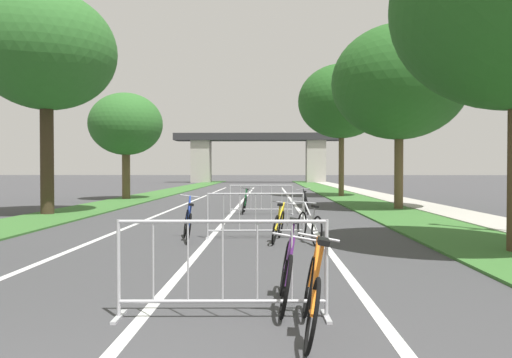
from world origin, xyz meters
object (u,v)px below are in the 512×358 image
crowd_barrier_second (255,216)px  bicycle_orange_3 (312,295)px  tree_right_pine_near (342,102)px  bicycle_purple_1 (286,273)px  crowd_barrier_third (261,200)px  bicycle_green_6 (245,203)px  bicycle_blue_5 (188,224)px  bicycle_yellow_0 (279,225)px  tree_left_pine_far (46,52)px  tree_right_oak_mid (399,83)px  bicycle_black_4 (306,204)px  bicycle_silver_2 (309,226)px  crowd_barrier_nearest (223,270)px  tree_left_oak_near (126,124)px

crowd_barrier_second → bicycle_orange_3: size_ratio=1.36×
tree_right_pine_near → bicycle_purple_1: (-4.08, -22.62, -5.23)m
crowd_barrier_third → bicycle_green_6: size_ratio=1.40×
bicycle_purple_1 → bicycle_blue_5: size_ratio=1.00×
bicycle_yellow_0 → bicycle_orange_3: 5.97m
tree_left_pine_far → bicycle_orange_3: size_ratio=4.60×
tree_right_oak_mid → bicycle_purple_1: 15.12m
tree_left_pine_far → bicycle_black_4: size_ratio=4.77×
crowd_barrier_third → crowd_barrier_second: bearing=-90.4°
tree_right_pine_near → crowd_barrier_second: size_ratio=3.41×
bicycle_silver_2 → bicycle_green_6: size_ratio=1.01×
bicycle_silver_2 → bicycle_blue_5: 2.71m
crowd_barrier_nearest → bicycle_blue_5: 5.72m
crowd_barrier_second → bicycle_orange_3: crowd_barrier_second is taller
tree_right_oak_mid → bicycle_yellow_0: tree_right_oak_mid is taller
bicycle_purple_1 → bicycle_green_6: (-1.08, 11.85, -0.03)m
tree_right_pine_near → tree_right_oak_mid: bearing=-84.5°
crowd_barrier_third → bicycle_purple_1: bearing=-87.6°
crowd_barrier_nearest → crowd_barrier_second: size_ratio=1.00×
bicycle_black_4 → tree_right_pine_near: bearing=75.2°
tree_right_oak_mid → crowd_barrier_third: tree_right_oak_mid is taller
crowd_barrier_nearest → bicycle_black_4: (1.84, 12.27, -0.16)m
crowd_barrier_nearest → bicycle_yellow_0: 5.54m
bicycle_purple_1 → bicycle_yellow_0: bearing=-88.7°
tree_left_oak_near → bicycle_orange_3: 22.42m
tree_left_oak_near → crowd_barrier_nearest: tree_left_oak_near is taller
tree_right_pine_near → bicycle_black_4: bearing=-105.1°
crowd_barrier_third → bicycle_silver_2: bearing=-79.9°
bicycle_black_4 → bicycle_green_6: size_ratio=1.00×
tree_right_oak_mid → crowd_barrier_third: size_ratio=3.21×
tree_left_pine_far → bicycle_yellow_0: bearing=-36.3°
bicycle_purple_1 → bicycle_orange_3: 0.97m
crowd_barrier_second → bicycle_silver_2: (1.19, -0.58, -0.16)m
tree_left_oak_near → crowd_barrier_second: tree_left_oak_near is taller
tree_right_pine_near → tree_left_pine_far: bearing=-135.7°
bicycle_orange_3 → bicycle_yellow_0: bearing=95.3°
tree_left_oak_near → bicycle_yellow_0: tree_left_oak_near is taller
tree_left_pine_far → bicycle_orange_3: tree_left_pine_far is taller
crowd_barrier_second → bicycle_yellow_0: 0.69m
crowd_barrier_nearest → crowd_barrier_second: bearing=88.2°
bicycle_orange_3 → bicycle_green_6: (-1.29, 12.80, -0.02)m
tree_right_pine_near → crowd_barrier_nearest: size_ratio=3.42×
tree_left_pine_far → crowd_barrier_nearest: size_ratio=3.40×
bicycle_silver_2 → bicycle_orange_3: bearing=-107.8°
bicycle_green_6 → tree_right_oak_mid: bearing=-164.3°
crowd_barrier_second → bicycle_silver_2: crowd_barrier_second is taller
crowd_barrier_nearest → bicycle_silver_2: 5.52m
bicycle_yellow_0 → crowd_barrier_second: bearing=149.4°
bicycle_blue_5 → tree_right_pine_near: bearing=57.7°
bicycle_blue_5 → tree_right_oak_mid: bearing=37.2°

